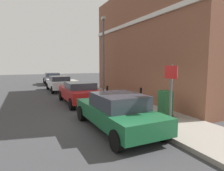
% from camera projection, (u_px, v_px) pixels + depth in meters
% --- Properties ---
extents(ground, '(80.00, 80.00, 0.00)m').
position_uv_depth(ground, '(113.00, 121.00, 8.46)').
color(ground, '#38383A').
extents(sidewalk, '(2.49, 30.00, 0.15)m').
position_uv_depth(sidewalk, '(104.00, 95.00, 14.69)').
color(sidewalk, gray).
rests_on(sidewalk, ground).
extents(corner_building, '(7.49, 12.18, 7.65)m').
position_uv_depth(corner_building, '(174.00, 45.00, 14.55)').
color(corner_building, brown).
rests_on(corner_building, ground).
extents(car_green, '(2.01, 4.53, 1.38)m').
position_uv_depth(car_green, '(117.00, 111.00, 7.28)').
color(car_green, '#195933').
rests_on(car_green, ground).
extents(car_red, '(1.95, 4.18, 1.34)m').
position_uv_depth(car_red, '(80.00, 92.00, 12.08)').
color(car_red, maroon).
rests_on(car_red, ground).
extents(car_white, '(1.90, 4.07, 1.35)m').
position_uv_depth(car_white, '(59.00, 83.00, 17.55)').
color(car_white, silver).
rests_on(car_white, ground).
extents(car_grey, '(1.88, 4.31, 1.37)m').
position_uv_depth(car_grey, '(52.00, 78.00, 23.09)').
color(car_grey, slate).
rests_on(car_grey, ground).
extents(utility_cabinet, '(0.46, 0.61, 1.15)m').
position_uv_depth(utility_cabinet, '(165.00, 105.00, 8.59)').
color(utility_cabinet, '#1E4C28').
rests_on(utility_cabinet, sidewalk).
extents(bollard_near_cabinet, '(0.14, 0.14, 1.04)m').
position_uv_depth(bollard_near_cabinet, '(141.00, 96.00, 10.57)').
color(bollard_near_cabinet, black).
rests_on(bollard_near_cabinet, sidewalk).
extents(bollard_far_kerb, '(0.14, 0.14, 1.04)m').
position_uv_depth(bollard_far_kerb, '(107.00, 94.00, 11.43)').
color(bollard_far_kerb, black).
rests_on(bollard_far_kerb, sidewalk).
extents(street_sign, '(0.08, 0.60, 2.30)m').
position_uv_depth(street_sign, '(171.00, 88.00, 6.52)').
color(street_sign, '#59595B').
rests_on(street_sign, sidewalk).
extents(lamppost, '(0.20, 0.44, 5.72)m').
position_uv_depth(lamppost, '(103.00, 52.00, 14.50)').
color(lamppost, '#59595B').
rests_on(lamppost, sidewalk).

